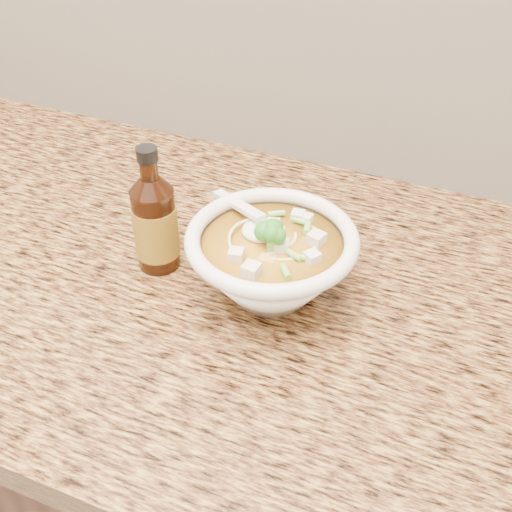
% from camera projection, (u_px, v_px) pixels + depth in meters
% --- Properties ---
extents(cabinet, '(4.00, 0.65, 0.86)m').
position_uv_depth(cabinet, '(166.00, 452.00, 1.16)').
color(cabinet, black).
rests_on(cabinet, ground).
extents(counter_slab, '(4.00, 0.68, 0.04)m').
position_uv_depth(counter_slab, '(138.00, 259.00, 0.88)').
color(counter_slab, '#A27C3B').
rests_on(counter_slab, cabinet).
extents(soup_bowl, '(0.21, 0.20, 0.11)m').
position_uv_depth(soup_bowl, '(272.00, 263.00, 0.76)').
color(soup_bowl, white).
rests_on(soup_bowl, counter_slab).
extents(hot_sauce_bottle, '(0.07, 0.07, 0.17)m').
position_uv_depth(hot_sauce_bottle, '(155.00, 223.00, 0.80)').
color(hot_sauce_bottle, '#371607').
rests_on(hot_sauce_bottle, counter_slab).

